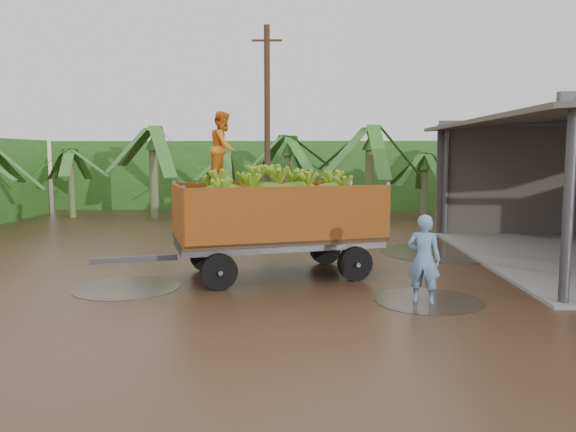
% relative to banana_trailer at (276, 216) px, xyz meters
% --- Properties ---
extents(ground, '(100.00, 100.00, 0.00)m').
position_rel_banana_trailer_xyz_m(ground, '(0.44, 1.14, -1.47)').
color(ground, black).
rests_on(ground, ground).
extents(hedge_north, '(22.00, 3.00, 3.60)m').
position_rel_banana_trailer_xyz_m(hedge_north, '(-1.56, 17.14, 0.33)').
color(hedge_north, '#2D661E').
rests_on(hedge_north, ground).
extents(banana_trailer, '(6.77, 3.72, 3.95)m').
position_rel_banana_trailer_xyz_m(banana_trailer, '(0.00, 0.00, 0.00)').
color(banana_trailer, '#C7651C').
rests_on(banana_trailer, ground).
extents(man_blue, '(0.76, 0.62, 1.78)m').
position_rel_banana_trailer_xyz_m(man_blue, '(3.04, -2.43, -0.58)').
color(man_blue, '#678FBD').
rests_on(man_blue, ground).
extents(utility_pole, '(1.20, 0.24, 8.02)m').
position_rel_banana_trailer_xyz_m(utility_pole, '(-0.84, 9.44, 2.59)').
color(utility_pole, '#47301E').
rests_on(utility_pole, ground).
extents(banana_plants, '(24.46, 20.25, 4.26)m').
position_rel_banana_trailer_xyz_m(banana_plants, '(-4.74, 7.31, 0.48)').
color(banana_plants, '#2D661E').
rests_on(banana_plants, ground).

